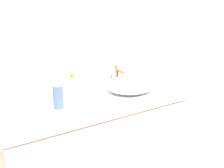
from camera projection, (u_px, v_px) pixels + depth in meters
name	position (u px, v px, depth m)	size (l,w,h in m)	color
bathroom_wall_rear	(80.00, 30.00, 2.14)	(6.00, 0.06, 2.60)	silver
vanity_counter	(93.00, 151.00, 2.15)	(1.33, 0.57, 0.88)	beige
wall_mirror_panel	(71.00, 2.00, 2.00)	(1.14, 0.01, 1.26)	#B2BCC6
sink_basin	(130.00, 85.00, 2.10)	(0.37, 0.33, 0.09)	silver
faucet	(118.00, 73.00, 2.24)	(0.03, 0.13, 0.15)	brown
soap_dispenser	(73.00, 88.00, 1.91)	(0.07, 0.07, 0.22)	silver
lotion_bottle	(10.00, 98.00, 1.75)	(0.06, 0.06, 0.20)	#DC9FA4
perfume_bottle	(58.00, 96.00, 1.81)	(0.07, 0.07, 0.17)	#4D66A1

